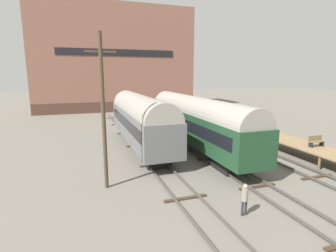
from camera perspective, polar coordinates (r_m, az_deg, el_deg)
ground_plane at (r=20.18m, az=13.60°, el=-9.53°), size 200.00×200.00×0.00m
track_left at (r=18.11m, az=0.15°, el=-11.17°), size 2.60×60.00×0.26m
track_middle at (r=20.13m, az=13.62°, el=-9.15°), size 2.60×60.00×0.26m
track_right at (r=23.04m, az=24.05°, el=-7.22°), size 2.60×60.00×0.26m
train_car_grey at (r=25.05m, az=-6.02°, el=1.62°), size 3.11×15.47×5.14m
train_car_green at (r=24.84m, az=6.07°, el=1.40°), size 2.94×18.60×4.99m
station_platform at (r=23.55m, az=32.24°, el=-5.27°), size 2.85×14.86×1.14m
bench at (r=24.92m, az=29.51°, el=-2.81°), size 1.40×0.40×0.91m
person_worker at (r=14.11m, az=16.37°, el=-14.58°), size 0.32×0.32×1.67m
utility_pole at (r=16.13m, az=-13.92°, el=3.22°), size 1.80×0.24×9.44m
warehouse_building at (r=56.17m, az=-11.71°, el=13.93°), size 30.48×11.53×19.94m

